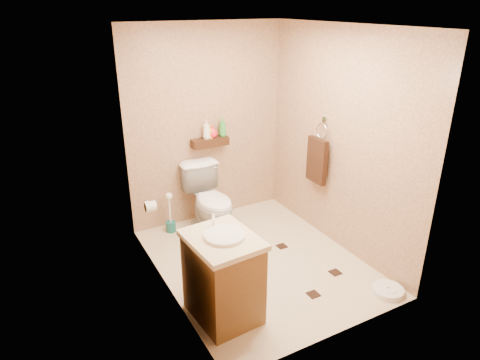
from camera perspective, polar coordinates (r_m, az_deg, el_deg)
ground at (r=4.69m, az=2.40°, el=-10.79°), size 2.50×2.50×0.00m
wall_back at (r=5.21m, az=-4.46°, el=7.19°), size 2.00×0.04×2.40m
wall_front at (r=3.23m, az=14.15°, el=-3.48°), size 2.00×0.04×2.40m
wall_left at (r=3.77m, az=-10.49°, el=0.67°), size 0.04×2.50×2.40m
wall_right at (r=4.73m, az=13.17°, el=5.00°), size 0.04×2.50×2.40m
ceiling at (r=3.92m, az=3.01°, el=19.91°), size 2.00×2.50×0.02m
wall_shelf at (r=5.20m, az=-4.04°, el=5.07°), size 0.46×0.14×0.10m
floor_accents at (r=4.67m, az=2.88°, el=-10.92°), size 1.32×1.39×0.01m
toilet at (r=5.07m, az=-3.94°, el=-2.81°), size 0.46×0.80×0.82m
vanity at (r=3.77m, az=-2.28°, el=-12.68°), size 0.58×0.69×0.92m
bathroom_scale at (r=4.46m, az=19.12°, el=-13.75°), size 0.35×0.35×0.06m
toilet_brush at (r=5.23m, az=-9.28°, el=-5.03°), size 0.12×0.12×0.51m
towel_ring at (r=4.93m, az=10.26°, el=2.86°), size 0.12×0.30×0.76m
toilet_paper at (r=4.60m, az=-11.86°, el=-3.46°), size 0.12×0.11×0.12m
bottle_a at (r=5.13m, az=-4.50°, el=6.76°), size 0.12×0.12×0.23m
bottle_b at (r=5.16m, az=-3.98°, el=6.46°), size 0.09×0.09×0.16m
bottle_c at (r=5.17m, az=-3.71°, el=6.48°), size 0.15×0.15×0.16m
bottle_d at (r=5.22m, az=-2.35°, el=7.08°), size 0.10×0.10×0.23m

